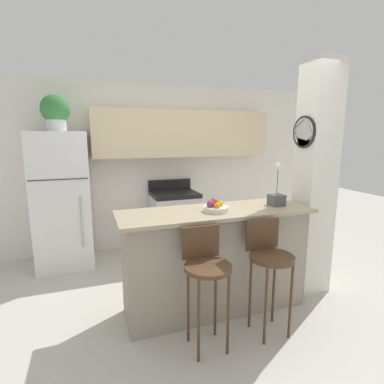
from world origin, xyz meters
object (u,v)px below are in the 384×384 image
object	(u,v)px
potted_plant_on_fridge	(55,111)
fruit_bowl	(215,207)
bar_stool_right	(269,259)
bar_stool_left	(206,269)
orchid_vase	(277,196)
stove_range	(175,221)
refrigerator	(63,200)

from	to	relation	value
potted_plant_on_fridge	fruit_bowl	distance (m)	2.48
bar_stool_right	potted_plant_on_fridge	bearing A→B (deg)	129.85
potted_plant_on_fridge	bar_stool_right	bearing A→B (deg)	-50.15
bar_stool_left	orchid_vase	xyz separation A→B (m)	(0.97, 0.46, 0.46)
orchid_vase	stove_range	bearing A→B (deg)	108.94
bar_stool_right	potted_plant_on_fridge	xyz separation A→B (m)	(-1.81, 2.17, 1.37)
refrigerator	potted_plant_on_fridge	bearing A→B (deg)	118.14
stove_range	potted_plant_on_fridge	xyz separation A→B (m)	(-1.58, -0.05, 1.61)
bar_stool_right	orchid_vase	bearing A→B (deg)	51.16
refrigerator	bar_stool_right	size ratio (longest dim) A/B	1.78
bar_stool_left	orchid_vase	size ratio (longest dim) A/B	2.28
bar_stool_left	fruit_bowl	xyz separation A→B (m)	(0.27, 0.44, 0.39)
orchid_vase	bar_stool_left	bearing A→B (deg)	-154.62
refrigerator	fruit_bowl	bearing A→B (deg)	-49.46
fruit_bowl	potted_plant_on_fridge	bearing A→B (deg)	130.54
bar_stool_left	potted_plant_on_fridge	distance (m)	2.84
refrigerator	bar_stool_left	xyz separation A→B (m)	(1.21, -2.17, -0.21)
stove_range	refrigerator	bearing A→B (deg)	-178.20
stove_range	bar_stool_left	size ratio (longest dim) A/B	1.05
refrigerator	fruit_bowl	xyz separation A→B (m)	(1.48, -1.73, 0.18)
bar_stool_left	potted_plant_on_fridge	xyz separation A→B (m)	(-1.21, 2.17, 1.37)
potted_plant_on_fridge	orchid_vase	bearing A→B (deg)	-38.04
stove_range	orchid_vase	size ratio (longest dim) A/B	2.40
bar_stool_right	orchid_vase	world-z (taller)	orchid_vase
potted_plant_on_fridge	fruit_bowl	xyz separation A→B (m)	(1.48, -1.73, -0.98)
refrigerator	orchid_vase	size ratio (longest dim) A/B	4.07
refrigerator	orchid_vase	distance (m)	2.78
bar_stool_right	fruit_bowl	bearing A→B (deg)	127.00
refrigerator	stove_range	bearing A→B (deg)	1.80
bar_stool_right	fruit_bowl	world-z (taller)	fruit_bowl
stove_range	orchid_vase	bearing A→B (deg)	-71.06
refrigerator	potted_plant_on_fridge	world-z (taller)	potted_plant_on_fridge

